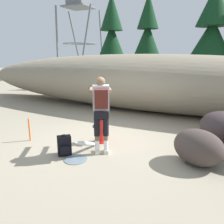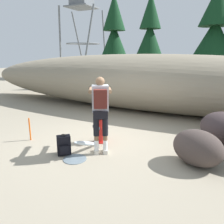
# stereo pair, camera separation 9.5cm
# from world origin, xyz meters

# --- Properties ---
(ground_plane) EXTENTS (56.00, 56.00, 0.04)m
(ground_plane) POSITION_xyz_m (0.00, 0.00, -0.02)
(ground_plane) COLOR gray
(dirt_embankment) EXTENTS (16.97, 3.20, 2.21)m
(dirt_embankment) POSITION_xyz_m (0.00, 3.88, 1.10)
(dirt_embankment) COLOR gray
(dirt_embankment) RESTS_ON ground_plane
(fire_hydrant) EXTENTS (0.42, 0.37, 0.76)m
(fire_hydrant) POSITION_xyz_m (-0.08, -0.02, 0.35)
(fire_hydrant) COLOR red
(fire_hydrant) RESTS_ON ground_plane
(hydrant_water_jet) EXTENTS (0.51, 1.24, 0.50)m
(hydrant_water_jet) POSITION_xyz_m (-0.08, -0.78, 0.15)
(hydrant_water_jet) COLOR silver
(hydrant_water_jet) RESTS_ON ground_plane
(utility_worker) EXTENTS (0.83, 1.03, 1.74)m
(utility_worker) POSITION_xyz_m (0.24, -0.57, 1.11)
(utility_worker) COLOR beige
(utility_worker) RESTS_ON ground_plane
(spare_backpack) EXTENTS (0.36, 0.36, 0.47)m
(spare_backpack) POSITION_xyz_m (-0.45, -1.05, 0.22)
(spare_backpack) COLOR black
(spare_backpack) RESTS_ON ground_plane
(boulder_large) EXTENTS (1.29, 1.17, 0.74)m
(boulder_large) POSITION_xyz_m (2.30, -0.20, 0.37)
(boulder_large) COLOR #413633
(boulder_large) RESTS_ON ground_plane
(boulder_mid) EXTENTS (1.65, 1.64, 0.80)m
(boulder_mid) POSITION_xyz_m (2.76, 1.33, 0.40)
(boulder_mid) COLOR #3A2F30
(boulder_mid) RESTS_ON ground_plane
(pine_tree_far_left) EXTENTS (2.23, 2.23, 5.88)m
(pine_tree_far_left) POSITION_xyz_m (-4.14, 8.99, 3.24)
(pine_tree_far_left) COLOR #47331E
(pine_tree_far_left) RESTS_ON ground_plane
(pine_tree_left) EXTENTS (1.88, 1.88, 5.50)m
(pine_tree_left) POSITION_xyz_m (-1.53, 8.30, 3.22)
(pine_tree_left) COLOR #47331E
(pine_tree_left) RESTS_ON ground_plane
(pine_tree_center) EXTENTS (2.69, 2.69, 5.69)m
(pine_tree_center) POSITION_xyz_m (1.85, 8.72, 3.22)
(pine_tree_center) COLOR #47331E
(pine_tree_center) RESTS_ON ground_plane
(survey_stake) EXTENTS (0.04, 0.04, 0.60)m
(survey_stake) POSITION_xyz_m (-1.80, -0.75, 0.30)
(survey_stake) COLOR #E55914
(survey_stake) RESTS_ON ground_plane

